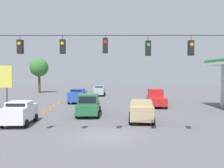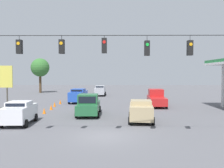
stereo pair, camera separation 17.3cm
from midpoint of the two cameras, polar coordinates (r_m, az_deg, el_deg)
The scene contains 15 objects.
ground_plane at distance 16.80m, azimuth -1.73°, elevation -11.88°, with size 140.00×140.00×0.00m, color #56565B.
overhead_signal_span at distance 15.66m, azimuth -1.67°, elevation 4.51°, with size 19.80×0.38×7.29m.
pickup_truck_green_withflow_mid at distance 24.93m, azimuth -5.56°, elevation -4.86°, with size 2.32×5.55×2.12m.
sedan_blue_withflow_far at distance 35.33m, azimuth -7.96°, elevation -2.62°, with size 2.35×4.59×1.95m.
sedan_tan_crossing_near at distance 21.62m, azimuth 6.47°, elevation -6.03°, with size 2.34×4.16×1.85m.
sedan_white_parked_shoulder at distance 21.77m, azimuth -20.59°, elevation -6.10°, with size 2.22×4.21×1.87m.
pickup_truck_red_oncoming_far at distance 31.90m, azimuth 9.87°, elevation -3.26°, with size 2.30×5.65×2.12m.
sedan_silver_withflow_deep at distance 45.85m, azimuth -3.02°, elevation -1.48°, with size 2.03×4.43×1.86m.
traffic_cone_nearest at distance 21.79m, azimuth -19.56°, elevation -7.87°, with size 0.33×0.33×0.60m, color orange.
traffic_cone_second at distance 24.26m, azimuth -17.63°, elevation -6.79°, with size 0.33×0.33×0.60m, color orange.
traffic_cone_third at distance 26.62m, azimuth -15.44°, elevation -5.94°, with size 0.33×0.33×0.60m, color orange.
traffic_cone_fourth at distance 29.19m, azimuth -13.97°, elevation -5.17°, with size 0.33×0.33×0.60m, color orange.
traffic_cone_fifth at distance 31.76m, azimuth -13.23°, elevation -4.55°, with size 0.33×0.33×0.60m, color orange.
traffic_cone_farthest at distance 34.31m, azimuth -12.00°, elevation -4.01°, with size 0.33×0.33×0.60m, color orange.
tree_horizon_left at distance 54.42m, azimuth -16.41°, elevation 3.58°, with size 3.83×3.83×7.24m.
Camera 1 is at (-0.50, 16.26, 4.19)m, focal length 40.00 mm.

